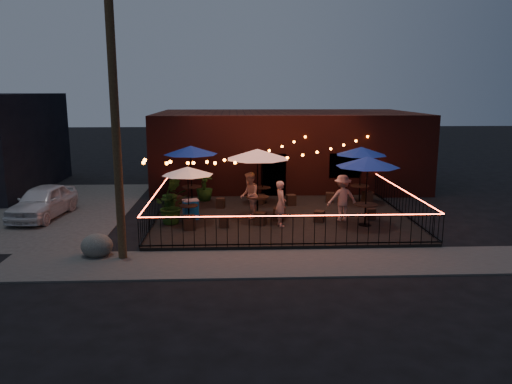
% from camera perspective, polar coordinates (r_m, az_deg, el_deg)
% --- Properties ---
extents(ground, '(110.00, 110.00, 0.00)m').
position_cam_1_polar(ground, '(18.46, 3.47, -4.74)').
color(ground, black).
rests_on(ground, ground).
extents(patio, '(10.00, 8.00, 0.15)m').
position_cam_1_polar(patio, '(20.36, 2.89, -2.97)').
color(patio, black).
rests_on(patio, ground).
extents(sidewalk, '(18.00, 2.50, 0.05)m').
position_cam_1_polar(sidewalk, '(15.38, 4.75, -8.04)').
color(sidewalk, '#3B3836').
rests_on(sidewalk, ground).
extents(parking_lot, '(11.00, 12.00, 0.02)m').
position_cam_1_polar(parking_lot, '(24.41, -26.94, -1.94)').
color(parking_lot, '#3B3836').
rests_on(parking_lot, ground).
extents(brick_building, '(14.00, 8.00, 4.00)m').
position_cam_1_polar(brick_building, '(27.95, 3.43, 5.00)').
color(brick_building, '#36130E').
rests_on(brick_building, ground).
extents(utility_pole, '(0.26, 0.26, 8.00)m').
position_cam_1_polar(utility_pole, '(15.47, -15.73, 6.77)').
color(utility_pole, '#362216').
rests_on(utility_pole, ground).
extents(fence_front, '(10.00, 0.04, 1.04)m').
position_cam_1_polar(fence_front, '(16.37, 4.23, -4.47)').
color(fence_front, black).
rests_on(fence_front, patio).
extents(fence_left, '(0.04, 8.00, 1.04)m').
position_cam_1_polar(fence_left, '(20.37, -11.24, -1.47)').
color(fence_left, black).
rests_on(fence_left, patio).
extents(fence_right, '(0.04, 8.00, 1.04)m').
position_cam_1_polar(fence_right, '(21.28, 16.43, -1.16)').
color(fence_right, black).
rests_on(fence_right, patio).
extents(festoon_lights, '(10.02, 8.72, 1.32)m').
position_cam_1_polar(festoon_lights, '(19.52, 0.09, 3.73)').
color(festoon_lights, orange).
rests_on(festoon_lights, ground).
extents(cafe_table_0, '(2.39, 2.39, 2.18)m').
position_cam_1_polar(cafe_table_0, '(19.13, -7.82, 2.32)').
color(cafe_table_0, black).
rests_on(cafe_table_0, patio).
extents(cafe_table_1, '(2.85, 2.85, 2.64)m').
position_cam_1_polar(cafe_table_1, '(22.18, -7.47, 4.68)').
color(cafe_table_1, black).
rests_on(cafe_table_1, patio).
extents(cafe_table_2, '(3.27, 3.27, 2.77)m').
position_cam_1_polar(cafe_table_2, '(19.61, 0.17, 4.25)').
color(cafe_table_2, black).
rests_on(cafe_table_2, patio).
extents(cafe_table_3, '(2.62, 2.62, 2.30)m').
position_cam_1_polar(cafe_table_3, '(22.37, 0.76, 4.04)').
color(cafe_table_3, black).
rests_on(cafe_table_3, patio).
extents(cafe_table_4, '(3.13, 3.13, 2.62)m').
position_cam_1_polar(cafe_table_4, '(18.94, 12.64, 3.29)').
color(cafe_table_4, black).
rests_on(cafe_table_4, patio).
extents(cafe_table_5, '(2.74, 2.74, 2.55)m').
position_cam_1_polar(cafe_table_5, '(22.86, 11.94, 4.52)').
color(cafe_table_5, black).
rests_on(cafe_table_5, patio).
extents(bistro_chair_0, '(0.50, 0.50, 0.51)m').
position_cam_1_polar(bistro_chair_0, '(18.50, -7.63, -3.49)').
color(bistro_chair_0, black).
rests_on(bistro_chair_0, patio).
extents(bistro_chair_1, '(0.38, 0.38, 0.41)m').
position_cam_1_polar(bistro_chair_1, '(18.69, -3.68, -3.41)').
color(bistro_chair_1, black).
rests_on(bistro_chair_1, patio).
extents(bistro_chair_2, '(0.55, 0.55, 0.49)m').
position_cam_1_polar(bistro_chair_2, '(22.05, -8.97, -1.11)').
color(bistro_chair_2, black).
rests_on(bistro_chair_2, patio).
extents(bistro_chair_3, '(0.41, 0.41, 0.42)m').
position_cam_1_polar(bistro_chair_3, '(21.74, -4.07, -1.27)').
color(bistro_chair_3, black).
rests_on(bistro_chair_3, patio).
extents(bistro_chair_4, '(0.52, 0.52, 0.48)m').
position_cam_1_polar(bistro_chair_4, '(18.98, 0.47, -3.05)').
color(bistro_chair_4, black).
rests_on(bistro_chair_4, patio).
extents(bistro_chair_5, '(0.52, 0.52, 0.51)m').
position_cam_1_polar(bistro_chair_5, '(19.60, 2.68, -2.54)').
color(bistro_chair_5, black).
rests_on(bistro_chair_5, patio).
extents(bistro_chair_6, '(0.48, 0.48, 0.45)m').
position_cam_1_polar(bistro_chair_6, '(22.46, 0.44, -0.78)').
color(bistro_chair_6, black).
rests_on(bistro_chair_6, patio).
extents(bistro_chair_7, '(0.45, 0.45, 0.47)m').
position_cam_1_polar(bistro_chair_7, '(22.25, 4.01, -0.91)').
color(bistro_chair_7, black).
rests_on(bistro_chair_7, patio).
extents(bistro_chair_8, '(0.49, 0.49, 0.44)m').
position_cam_1_polar(bistro_chair_8, '(19.54, 7.24, -2.78)').
color(bistro_chair_8, black).
rests_on(bistro_chair_8, patio).
extents(bistro_chair_9, '(0.39, 0.39, 0.43)m').
position_cam_1_polar(bistro_chair_9, '(20.33, 12.91, -2.44)').
color(bistro_chair_9, black).
rests_on(bistro_chair_9, patio).
extents(bistro_chair_10, '(0.44, 0.44, 0.44)m').
position_cam_1_polar(bistro_chair_10, '(23.03, 8.44, -0.61)').
color(bistro_chair_10, black).
rests_on(bistro_chair_10, patio).
extents(bistro_chair_11, '(0.49, 0.49, 0.46)m').
position_cam_1_polar(bistro_chair_11, '(23.50, 12.61, -0.50)').
color(bistro_chair_11, black).
rests_on(bistro_chair_11, patio).
extents(patron_a, '(0.52, 0.69, 1.72)m').
position_cam_1_polar(patron_a, '(18.71, 2.85, -1.32)').
color(patron_a, tan).
rests_on(patron_a, patio).
extents(patron_b, '(0.71, 0.91, 1.87)m').
position_cam_1_polar(patron_b, '(19.73, -0.76, -0.41)').
color(patron_b, '#DDB092').
rests_on(patron_b, patio).
extents(patron_c, '(1.24, 0.80, 1.81)m').
position_cam_1_polar(patron_c, '(19.72, 9.83, -0.67)').
color(patron_c, '#D1B28C').
rests_on(patron_c, patio).
extents(potted_shrub_a, '(1.49, 1.38, 1.38)m').
position_cam_1_polar(potted_shrub_a, '(19.33, -9.60, -1.56)').
color(potted_shrub_a, '#0B3B0D').
rests_on(potted_shrub_a, patio).
extents(potted_shrub_b, '(0.89, 0.78, 1.41)m').
position_cam_1_polar(potted_shrub_b, '(21.68, -9.65, -0.11)').
color(potted_shrub_b, '#173910').
rests_on(potted_shrub_b, patio).
extents(potted_shrub_c, '(0.90, 0.90, 1.34)m').
position_cam_1_polar(potted_shrub_c, '(23.16, -5.92, 0.66)').
color(potted_shrub_c, '#0E400D').
rests_on(potted_shrub_c, patio).
extents(cooler, '(0.71, 0.60, 0.79)m').
position_cam_1_polar(cooler, '(19.89, -7.47, -1.98)').
color(cooler, blue).
rests_on(cooler, patio).
extents(boulder, '(1.03, 0.91, 0.74)m').
position_cam_1_polar(boulder, '(16.56, -17.72, -5.88)').
color(boulder, '#43443F').
rests_on(boulder, ground).
extents(car_white, '(2.03, 4.12, 1.35)m').
position_cam_1_polar(car_white, '(22.33, -23.18, -1.02)').
color(car_white, silver).
rests_on(car_white, ground).
extents(car_silver, '(2.35, 4.95, 1.57)m').
position_cam_1_polar(car_silver, '(28.00, -27.25, 1.24)').
color(car_silver, '#AAABB3').
rests_on(car_silver, ground).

